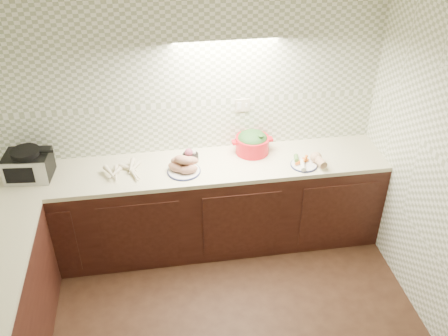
{
  "coord_description": "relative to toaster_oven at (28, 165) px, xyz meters",
  "views": [
    {
      "loc": [
        -0.24,
        -2.19,
        3.34
      ],
      "look_at": [
        0.3,
        1.25,
        1.02
      ],
      "focal_mm": 40.0,
      "sensor_mm": 36.0,
      "label": 1
    }
  ],
  "objects": [
    {
      "name": "onion_bowl",
      "position": [
        1.38,
        0.07,
        -0.08
      ],
      "size": [
        0.14,
        0.14,
        0.11
      ],
      "color": "black",
      "rests_on": "counter"
    },
    {
      "name": "toaster_oven",
      "position": [
        0.0,
        0.0,
        0.0
      ],
      "size": [
        0.4,
        0.32,
        0.26
      ],
      "rotation": [
        0.0,
        0.0,
        -0.1
      ],
      "color": "black",
      "rests_on": "counter"
    },
    {
      "name": "counter",
      "position": [
        0.65,
        -0.87,
        -0.57
      ],
      "size": [
        3.6,
        3.6,
        0.9
      ],
      "color": "black",
      "rests_on": "ground"
    },
    {
      "name": "parsnip_pile",
      "position": [
        0.8,
        -0.06,
        -0.09
      ],
      "size": [
        0.36,
        0.29,
        0.07
      ],
      "color": "beige",
      "rests_on": "counter"
    },
    {
      "name": "room",
      "position": [
        1.34,
        -1.55,
        0.6
      ],
      "size": [
        3.6,
        3.6,
        2.6
      ],
      "color": "black",
      "rests_on": "ground"
    },
    {
      "name": "sweet_potato_plate",
      "position": [
        1.31,
        -0.12,
        -0.06
      ],
      "size": [
        0.3,
        0.29,
        0.17
      ],
      "rotation": [
        0.0,
        0.0,
        -0.36
      ],
      "color": "#181E45",
      "rests_on": "counter"
    },
    {
      "name": "veg_plate",
      "position": [
        2.42,
        -0.19,
        -0.08
      ],
      "size": [
        0.28,
        0.25,
        0.11
      ],
      "rotation": [
        0.0,
        0.0,
        0.0
      ],
      "color": "#181E45",
      "rests_on": "counter"
    },
    {
      "name": "dutch_oven",
      "position": [
        1.96,
        0.1,
        -0.02
      ],
      "size": [
        0.38,
        0.32,
        0.22
      ],
      "rotation": [
        0.0,
        0.0,
        0.03
      ],
      "color": "red",
      "rests_on": "counter"
    }
  ]
}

